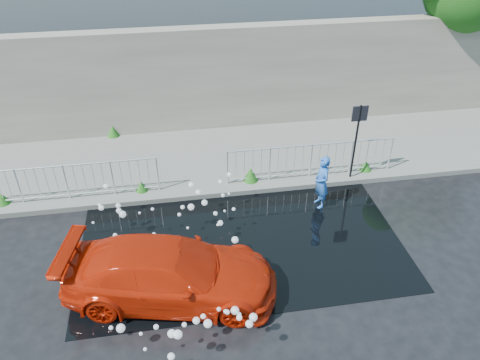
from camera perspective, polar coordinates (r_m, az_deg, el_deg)
name	(u,v)px	position (r m, az deg, el deg)	size (l,w,h in m)	color
ground	(227,269)	(11.30, -1.62, -10.78)	(90.00, 90.00, 0.00)	black
pavement	(205,158)	(15.20, -4.26, 2.65)	(30.00, 4.00, 0.15)	slate
curb	(212,194)	(13.53, -3.40, -1.67)	(30.00, 0.25, 0.16)	slate
retaining_wall	(196,79)	(16.36, -5.33, 12.10)	(30.00, 0.60, 3.50)	#6C665B
puddle	(241,239)	(12.07, 0.08, -7.20)	(8.00, 5.00, 0.01)	black
sign_post	(357,130)	(13.72, 14.11, 5.88)	(0.45, 0.06, 2.50)	black
railing_left	(66,181)	(13.75, -20.46, -0.09)	(5.05, 0.05, 1.10)	silver
railing_right	(311,159)	(14.00, 8.64, 2.52)	(5.05, 0.05, 1.10)	silver
weeds	(200,160)	(14.63, -4.89, 2.44)	(12.17, 3.93, 0.43)	#1B4F15
water_spray	(179,258)	(10.67, -7.43, -9.45)	(3.64, 5.48, 0.94)	white
red_car	(170,273)	(10.37, -8.49, -11.12)	(1.87, 4.60, 1.34)	red
person	(322,182)	(12.94, 9.93, -0.26)	(0.57, 0.37, 1.56)	blue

